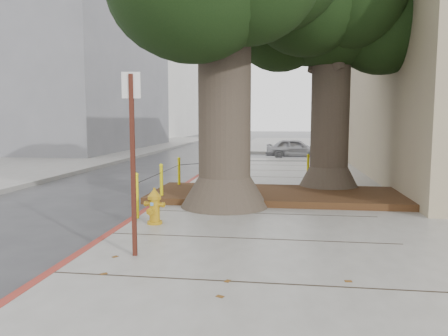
% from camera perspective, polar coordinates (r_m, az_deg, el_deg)
% --- Properties ---
extents(ground, '(140.00, 140.00, 0.00)m').
position_cam_1_polar(ground, '(7.62, -0.48, -10.13)').
color(ground, '#28282B').
rests_on(ground, ground).
extents(sidewalk_far, '(16.00, 20.00, 0.15)m').
position_cam_1_polar(sidewalk_far, '(37.61, 15.48, 3.00)').
color(sidewalk_far, slate).
rests_on(sidewalk_far, ground).
extents(curb_red, '(0.14, 26.00, 0.16)m').
position_cam_1_polar(curb_red, '(10.41, -9.43, -5.28)').
color(curb_red, maroon).
rests_on(curb_red, ground).
extents(planter_bed, '(6.40, 2.60, 0.16)m').
position_cam_1_polar(planter_bed, '(11.30, 6.97, -3.52)').
color(planter_bed, black).
rests_on(planter_bed, sidewalk_main).
extents(building_far_grey, '(12.00, 16.00, 12.00)m').
position_cam_1_polar(building_far_grey, '(33.57, -21.25, 12.55)').
color(building_far_grey, slate).
rests_on(building_far_grey, ground).
extents(building_far_white, '(12.00, 18.00, 15.00)m').
position_cam_1_polar(building_far_white, '(55.52, -11.33, 11.82)').
color(building_far_white, silver).
rests_on(building_far_white, ground).
extents(tree_far, '(4.50, 3.80, 7.17)m').
position_cam_1_polar(tree_far, '(12.96, 15.53, 18.89)').
color(tree_far, '#4C3F33').
rests_on(tree_far, sidewalk_main).
extents(bollard_ring, '(3.79, 5.39, 0.95)m').
position_cam_1_polar(bollard_ring, '(11.86, -1.53, -0.88)').
color(bollard_ring, '#D7C90B').
rests_on(bollard_ring, sidewalk_main).
extents(fire_hydrant, '(0.38, 0.36, 0.71)m').
position_cam_1_polar(fire_hydrant, '(8.56, -9.08, -4.97)').
color(fire_hydrant, '#B98813').
rests_on(fire_hydrant, sidewalk_main).
extents(signpost, '(0.27, 0.07, 2.69)m').
position_cam_1_polar(signpost, '(6.47, -11.84, 1.85)').
color(signpost, '#471911').
rests_on(signpost, sidewalk_main).
extents(car_silver, '(3.29, 1.47, 1.10)m').
position_cam_1_polar(car_silver, '(24.45, 9.30, 2.54)').
color(car_silver, '#A1A2A6').
rests_on(car_silver, ground).
extents(car_dark, '(2.00, 4.04, 1.13)m').
position_cam_1_polar(car_dark, '(28.85, -17.57, 2.94)').
color(car_dark, black).
rests_on(car_dark, ground).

